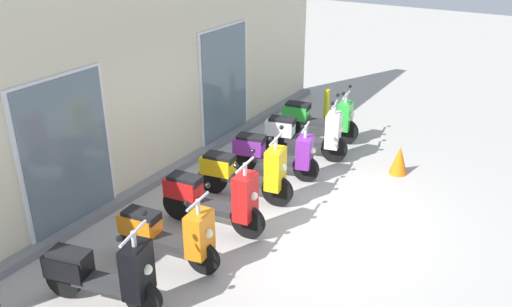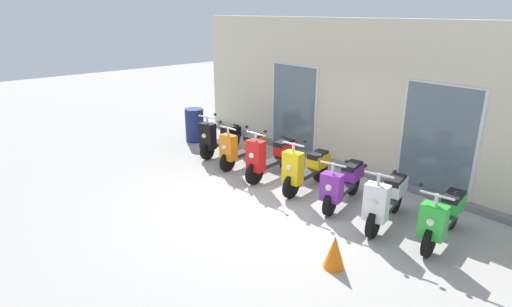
# 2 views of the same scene
# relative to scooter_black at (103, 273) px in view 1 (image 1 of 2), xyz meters

# --- Properties ---
(ground_plane) EXTENTS (40.00, 40.00, 0.00)m
(ground_plane) POSITION_rel_scooter_black_xyz_m (2.99, -1.12, -0.47)
(ground_plane) COLOR #A8A39E
(storefront_facade) EXTENTS (10.97, 0.50, 3.45)m
(storefront_facade) POSITION_rel_scooter_black_xyz_m (2.99, 1.83, 1.20)
(storefront_facade) COLOR beige
(storefront_facade) RESTS_ON ground_plane
(scooter_black) EXTENTS (0.71, 1.50, 1.23)m
(scooter_black) POSITION_rel_scooter_black_xyz_m (0.00, 0.00, 0.00)
(scooter_black) COLOR black
(scooter_black) RESTS_ON ground_plane
(scooter_orange) EXTENTS (0.56, 1.51, 1.18)m
(scooter_orange) POSITION_rel_scooter_black_xyz_m (1.04, -0.10, 0.00)
(scooter_orange) COLOR black
(scooter_orange) RESTS_ON ground_plane
(scooter_red) EXTENTS (0.59, 1.66, 1.27)m
(scooter_red) POSITION_rel_scooter_black_xyz_m (2.05, -0.11, 0.05)
(scooter_red) COLOR black
(scooter_red) RESTS_ON ground_plane
(scooter_yellow) EXTENTS (0.63, 1.63, 1.27)m
(scooter_yellow) POSITION_rel_scooter_black_xyz_m (3.03, -0.03, 0.03)
(scooter_yellow) COLOR black
(scooter_yellow) RESTS_ON ground_plane
(scooter_purple) EXTENTS (0.72, 1.55, 1.13)m
(scooter_purple) POSITION_rel_scooter_black_xyz_m (3.98, -0.02, -0.01)
(scooter_purple) COLOR black
(scooter_purple) RESTS_ON ground_plane
(scooter_white) EXTENTS (0.70, 1.61, 1.25)m
(scooter_white) POSITION_rel_scooter_black_xyz_m (4.98, -0.12, 0.01)
(scooter_white) COLOR black
(scooter_white) RESTS_ON ground_plane
(scooter_green) EXTENTS (0.61, 1.65, 1.15)m
(scooter_green) POSITION_rel_scooter_black_xyz_m (5.92, 0.06, -0.01)
(scooter_green) COLOR black
(scooter_green) RESTS_ON ground_plane
(traffic_cone) EXTENTS (0.32, 0.32, 0.52)m
(traffic_cone) POSITION_rel_scooter_black_xyz_m (5.23, -1.83, -0.21)
(traffic_cone) COLOR orange
(traffic_cone) RESTS_ON ground_plane
(curb_bollard) EXTENTS (0.12, 0.12, 0.70)m
(curb_bollard) POSITION_rel_scooter_black_xyz_m (7.01, 0.39, -0.12)
(curb_bollard) COLOR yellow
(curb_bollard) RESTS_ON ground_plane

